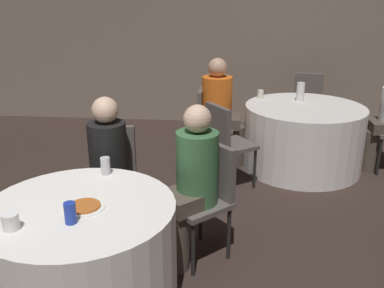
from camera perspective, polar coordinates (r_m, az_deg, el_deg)
The scene contains 17 objects.
wall_back at distance 6.52m, azimuth -4.07°, elevation 15.18°, with size 16.00×0.06×2.80m.
table_near at distance 2.83m, azimuth -14.22°, elevation -14.50°, with size 1.16×1.16×0.72m.
table_far at distance 4.98m, azimuth 14.54°, elevation 0.87°, with size 1.32×1.32×0.72m.
chair_near_north at distance 3.60m, azimuth -10.68°, elevation -3.30°, with size 0.43×0.44×0.88m.
chair_near_northeast at distance 3.19m, azimuth 1.95°, elevation -6.08°, with size 0.57×0.57×0.88m.
chair_far_southwest at distance 4.27m, azimuth 4.42°, elevation 0.76°, with size 0.56×0.56×0.88m.
chair_far_north at distance 5.96m, azimuth 15.10°, elevation 5.68°, with size 0.47×0.47×0.88m.
chair_far_west at distance 4.90m, azimuth 2.24°, elevation 3.35°, with size 0.42×0.41×0.88m.
person_black_shirt at distance 3.43m, azimuth -11.24°, elevation -3.69°, with size 0.32×0.49×1.17m.
person_green_jacket at distance 3.07m, azimuth -0.42°, elevation -5.93°, with size 0.45×0.44×1.20m.
person_orange_shirt at distance 4.87m, azimuth 4.07°, elevation 4.32°, with size 0.51×0.34×1.23m.
pizza_plate_near at distance 2.62m, azimuth -14.15°, elevation -8.09°, with size 0.24×0.24×0.02m.
soda_can_silver at distance 3.02m, azimuth -11.46°, elevation -2.87°, with size 0.07×0.07×0.12m.
soda_can_blue at distance 2.45m, azimuth -15.93°, elevation -8.84°, with size 0.07×0.07×0.12m.
cup_near at distance 2.50m, azimuth -23.03°, elevation -9.52°, with size 0.09×0.09×0.09m.
bottle_far at distance 5.08m, azimuth 14.26°, elevation 6.76°, with size 0.09×0.09×0.21m.
cup_far at distance 5.11m, azimuth 9.11°, elevation 6.56°, with size 0.07×0.07×0.10m.
Camera 1 is at (1.03, -2.15, 1.93)m, focal length 40.00 mm.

